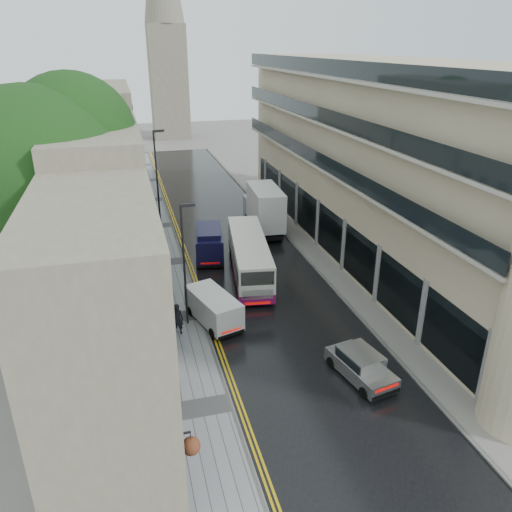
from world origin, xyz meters
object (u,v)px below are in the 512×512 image
white_lorry (256,216)px  navy_van (197,251)px  tree_far (69,169)px  silver_hatchback (365,385)px  cream_bus (238,275)px  pedestrian (177,319)px  lamp_post_near (184,267)px  tree_near (42,212)px  white_van (213,323)px  lamp_post_far (157,182)px

white_lorry → navy_van: size_ratio=1.54×
tree_far → silver_hatchback: tree_far is taller
tree_far → silver_hatchback: bearing=-59.5°
tree_far → cream_bus: (10.44, -11.59, -4.85)m
silver_hatchback → pedestrian: pedestrian is taller
pedestrian → lamp_post_near: bearing=-102.6°
tree_near → white_van: bearing=-22.9°
cream_bus → white_lorry: bearing=76.8°
cream_bus → lamp_post_near: (-3.70, -3.07, 2.32)m
tree_far → silver_hatchback: (13.72, -23.26, -5.49)m
cream_bus → navy_van: bearing=119.2°
tree_far → lamp_post_far: 7.16m
tree_near → silver_hatchback: size_ratio=3.63×
navy_van → pedestrian: navy_van is taller
cream_bus → white_van: bearing=-109.2°
white_van → lamp_post_near: size_ratio=0.58×
white_lorry → pedestrian: white_lorry is taller
navy_van → white_van: bearing=-85.5°
tree_near → white_lorry: 18.69m
cream_bus → tree_far: bearing=140.3°
tree_near → lamp_post_near: bearing=-13.3°
lamp_post_near → lamp_post_far: lamp_post_far is taller
tree_near → lamp_post_near: 7.93m
silver_hatchback → navy_van: navy_van is taller
cream_bus → pedestrian: bearing=-129.1°
silver_hatchback → white_van: size_ratio=0.92×
tree_far → lamp_post_far: tree_far is taller
white_lorry → pedestrian: 15.65m
pedestrian → navy_van: bearing=-82.8°
cream_bus → pedestrian: 5.93m
pedestrian → white_lorry: bearing=-98.3°
tree_far → white_lorry: (14.14, -2.21, -4.21)m
tree_far → cream_bus: tree_far is taller
white_lorry → pedestrian: size_ratio=4.15×
tree_far → tree_near: bearing=-91.3°
white_lorry → silver_hatchback: bearing=-87.6°
pedestrian → lamp_post_far: (0.57, 17.48, 3.31)m
tree_far → white_van: 19.01m
navy_van → lamp_post_near: 8.56m
silver_hatchback → pedestrian: (-7.64, 7.67, 0.30)m
cream_bus → pedestrian: size_ratio=5.40×
silver_hatchback → lamp_post_far: (-7.07, 25.15, 3.61)m
white_van → pedestrian: bearing=137.3°
white_van → navy_van: bearing=69.0°
white_van → pedestrian: pedestrian is taller
white_lorry → silver_hatchback: size_ratio=1.99×
tree_near → cream_bus: 12.18m
silver_hatchback → lamp_post_near: 11.47m
navy_van → lamp_post_near: bearing=-94.5°
silver_hatchback → lamp_post_near: bearing=117.8°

